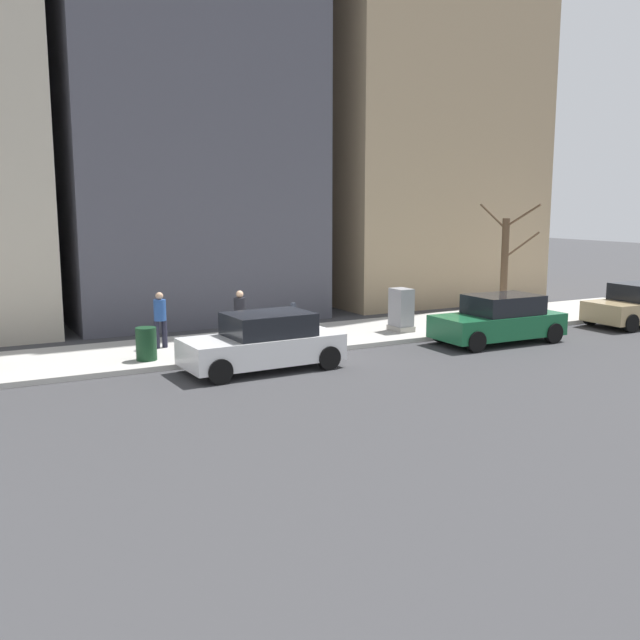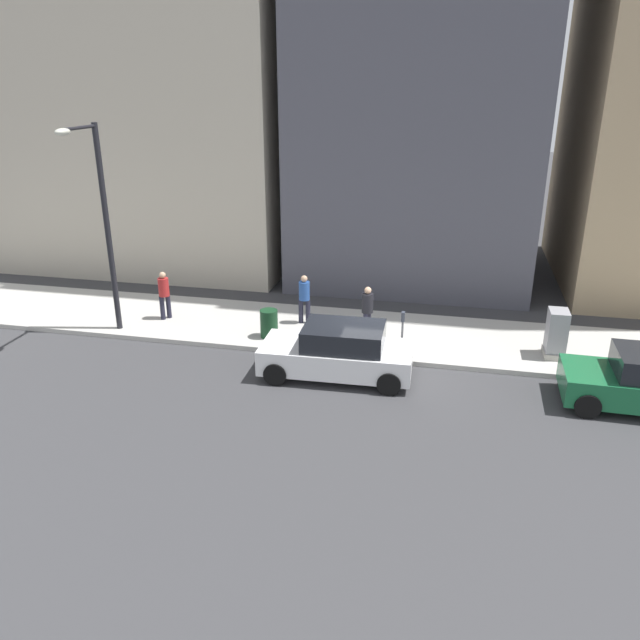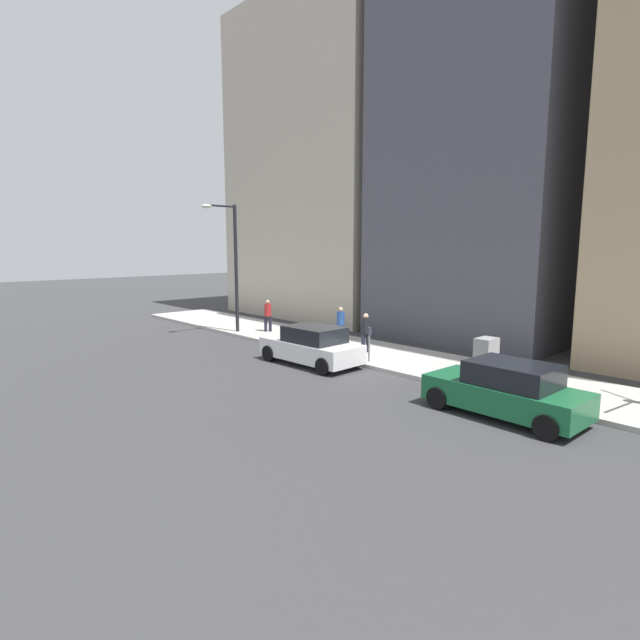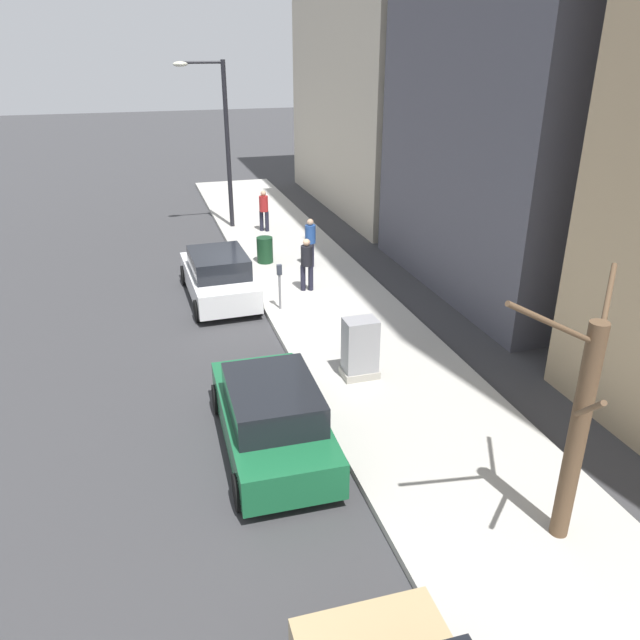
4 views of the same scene
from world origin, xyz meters
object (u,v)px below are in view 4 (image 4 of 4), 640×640
Objects in this scene: streetlamp at (220,131)px; bare_tree at (578,428)px; parked_car_white at (219,276)px; pedestrian_near_meter at (307,262)px; utility_box at (360,349)px; pedestrian_far_corner at (264,208)px; parked_car_green at (272,417)px; parking_meter at (280,282)px; pedestrian_midblock at (310,240)px; trash_bin at (265,250)px.

streetlamp reaches higher than bare_tree.
pedestrian_near_meter is at bearing -10.49° from parked_car_white.
pedestrian_far_corner is at bearing 88.18° from utility_box.
parking_meter is at bearing 76.74° from parked_car_green.
parked_car_white is 0.65× the size of streetlamp.
pedestrian_midblock reaches higher than parked_car_green.
utility_box is (0.85, -4.43, -0.13)m from parking_meter.
streetlamp is (-1.02, 13.72, 3.17)m from utility_box.
trash_bin is 4.04m from pedestrian_far_corner.
parked_car_white is 2.56× the size of pedestrian_near_meter.
utility_box is 7.94m from pedestrian_midblock.
pedestrian_far_corner is (2.91, 14.61, 0.35)m from parked_car_green.
parking_meter is 0.21× the size of streetlamp.
utility_box reaches higher than parked_car_green.
pedestrian_midblock is (3.54, 9.87, 0.35)m from parked_car_green.
trash_bin is (1.98, 2.62, -0.14)m from parked_car_white.
pedestrian_near_meter is at bearing 155.70° from pedestrian_midblock.
utility_box is (2.51, 2.01, 0.11)m from parked_car_green.
pedestrian_near_meter is at bearing -77.13° from trash_bin.
trash_bin is at bearing 92.64° from utility_box.
bare_tree is at bearing -83.37° from trash_bin.
bare_tree reaches higher than pedestrian_near_meter.
utility_box is (2.38, -6.06, 0.11)m from parked_car_white.
pedestrian_midblock is (0.74, 2.22, 0.00)m from pedestrian_near_meter.
streetlamp reaches higher than pedestrian_far_corner.
utility_box is at bearing -79.14° from parking_meter.
pedestrian_midblock is at bearing -47.70° from pedestrian_far_corner.
pedestrian_midblock is at bearing 71.46° from parked_car_green.
parked_car_white is at bearing 112.06° from pedestrian_midblock.
streetlamp is 8.69m from pedestrian_near_meter.
utility_box is 14.11m from streetlamp.
utility_box is at bearing -85.76° from streetlamp.
bare_tree is 13.59m from pedestrian_midblock.
pedestrian_far_corner is (2.78, 6.54, 0.35)m from parked_car_white.
parked_car_white is 3.28m from trash_bin.
streetlamp reaches higher than parked_car_white.
pedestrian_far_corner is at bearing 78.48° from trash_bin.
bare_tree reaches higher than parked_car_white.
streetlamp is 3.92× the size of pedestrian_far_corner.
parked_car_white reaches higher than trash_bin.
utility_box is 0.86× the size of pedestrian_midblock.
pedestrian_far_corner is (1.42, -1.12, -2.93)m from streetlamp.
parking_meter is 0.81× the size of pedestrian_near_meter.
parking_meter is 8.26m from pedestrian_far_corner.
utility_box is 8.68m from trash_bin.
parked_car_green is at bearing 154.39° from pedestrian_midblock.
parked_car_green is 0.65× the size of streetlamp.
parking_meter is 10.40m from bare_tree.
parked_car_green is at bearing -97.05° from pedestrian_near_meter.
bare_tree reaches higher than parking_meter.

